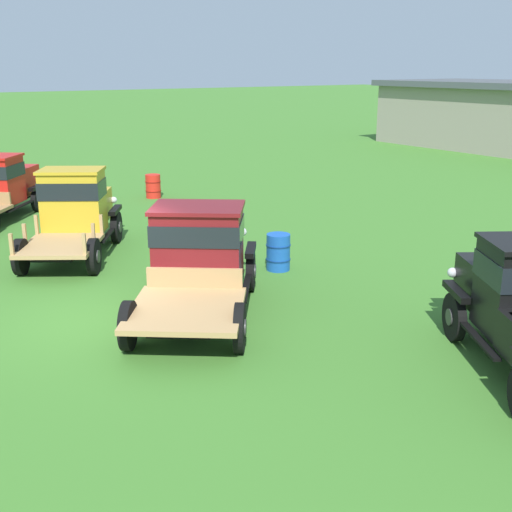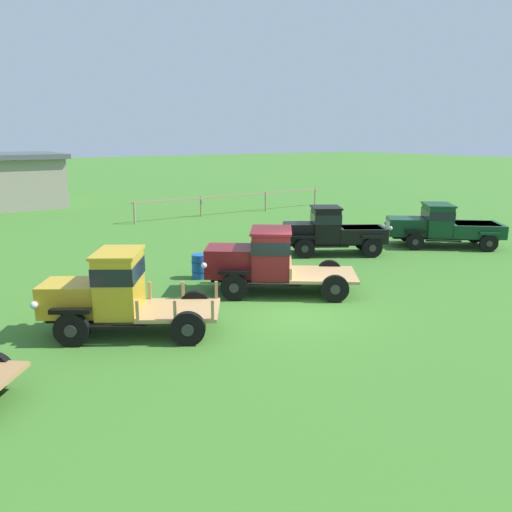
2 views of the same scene
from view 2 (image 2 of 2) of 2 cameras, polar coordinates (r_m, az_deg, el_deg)
ground_plane at (r=15.71m, az=4.12°, el=-6.21°), size 240.00×240.00×0.00m
paddock_fence at (r=35.11m, az=-2.37°, el=6.56°), size 15.13×0.59×1.39m
vintage_truck_second_in_line at (r=14.11m, az=-15.99°, el=-3.98°), size 4.92×3.97×2.32m
vintage_truck_midrow_center at (r=17.18m, az=0.97°, el=-0.31°), size 5.27×4.62×2.22m
vintage_truck_far_side at (r=23.06m, az=8.69°, el=2.94°), size 4.72×3.65×2.20m
vintage_truck_back_of_row at (r=26.12m, az=20.53°, el=3.31°), size 5.33×4.87×2.10m
oil_drum_near_fence at (r=19.17m, az=-6.46°, el=-1.17°), size 0.62×0.62×0.92m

